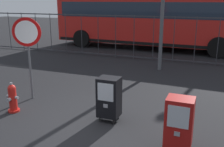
{
  "coord_description": "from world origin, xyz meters",
  "views": [
    {
      "loc": [
        2.63,
        -4.67,
        2.67
      ],
      "look_at": [
        0.3,
        1.2,
        0.9
      ],
      "focal_mm": 42.42,
      "sensor_mm": 36.0,
      "label": 1
    }
  ],
  "objects": [
    {
      "name": "stop_sign",
      "position": [
        -2.01,
        0.97,
        1.6
      ],
      "size": [
        0.71,
        0.31,
        2.23
      ],
      "color": "#4C4F54",
      "rests_on": "ground_plane"
    },
    {
      "name": "fire_hydrant",
      "position": [
        -1.86,
        0.06,
        0.35
      ],
      "size": [
        0.33,
        0.32,
        0.75
      ],
      "color": "red",
      "rests_on": "ground_plane"
    },
    {
      "name": "newspaper_box_secondary",
      "position": [
        2.16,
        -0.23,
        0.57
      ],
      "size": [
        0.48,
        0.42,
        1.02
      ],
      "color": "black",
      "rests_on": "ground_plane"
    },
    {
      "name": "ground_plane",
      "position": [
        0.0,
        0.0,
        0.0
      ],
      "size": [
        60.0,
        60.0,
        0.0
      ],
      "primitive_type": "plane",
      "color": "black"
    },
    {
      "name": "newspaper_box_primary",
      "position": [
        0.52,
        0.46,
        0.57
      ],
      "size": [
        0.48,
        0.42,
        1.02
      ],
      "color": "black",
      "rests_on": "ground_plane"
    },
    {
      "name": "fence_barrier",
      "position": [
        -0.0,
        6.93,
        1.02
      ],
      "size": [
        18.03,
        0.04,
        2.0
      ],
      "color": "#2D2D33",
      "rests_on": "ground_plane"
    },
    {
      "name": "bus_near",
      "position": [
        -0.89,
        9.93,
        1.71
      ],
      "size": [
        10.58,
        3.06,
        3.0
      ],
      "rotation": [
        0.0,
        0.0,
        -0.03
      ],
      "color": "red",
      "rests_on": "ground_plane"
    }
  ]
}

